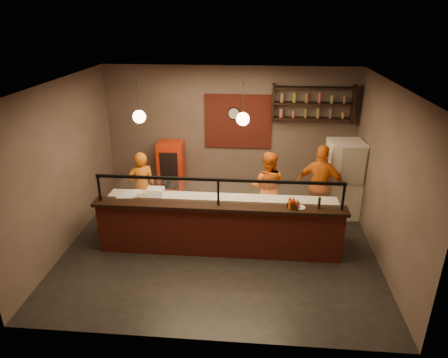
# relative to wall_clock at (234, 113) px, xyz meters

# --- Properties ---
(floor) EXTENTS (6.00, 6.00, 0.00)m
(floor) POSITION_rel_wall_clock_xyz_m (-0.10, -2.46, -2.10)
(floor) COLOR black
(floor) RESTS_ON ground
(ceiling) EXTENTS (6.00, 6.00, 0.00)m
(ceiling) POSITION_rel_wall_clock_xyz_m (-0.10, -2.46, 1.10)
(ceiling) COLOR #3C322E
(ceiling) RESTS_ON wall_back
(wall_back) EXTENTS (6.00, 0.00, 6.00)m
(wall_back) POSITION_rel_wall_clock_xyz_m (-0.10, 0.04, -0.50)
(wall_back) COLOR #705C52
(wall_back) RESTS_ON floor
(wall_left) EXTENTS (0.00, 5.00, 5.00)m
(wall_left) POSITION_rel_wall_clock_xyz_m (-3.10, -2.46, -0.50)
(wall_left) COLOR #705C52
(wall_left) RESTS_ON floor
(wall_right) EXTENTS (0.00, 5.00, 5.00)m
(wall_right) POSITION_rel_wall_clock_xyz_m (2.90, -2.46, -0.50)
(wall_right) COLOR #705C52
(wall_right) RESTS_ON floor
(wall_front) EXTENTS (6.00, 0.00, 6.00)m
(wall_front) POSITION_rel_wall_clock_xyz_m (-0.10, -4.96, -0.50)
(wall_front) COLOR #705C52
(wall_front) RESTS_ON floor
(brick_patch) EXTENTS (1.60, 0.04, 1.30)m
(brick_patch) POSITION_rel_wall_clock_xyz_m (0.10, 0.01, -0.20)
(brick_patch) COLOR maroon
(brick_patch) RESTS_ON wall_back
(service_counter) EXTENTS (4.60, 0.25, 1.00)m
(service_counter) POSITION_rel_wall_clock_xyz_m (-0.10, -2.76, -1.60)
(service_counter) COLOR maroon
(service_counter) RESTS_ON floor
(counter_ledge) EXTENTS (4.70, 0.37, 0.06)m
(counter_ledge) POSITION_rel_wall_clock_xyz_m (-0.10, -2.76, -1.07)
(counter_ledge) COLOR black
(counter_ledge) RESTS_ON service_counter
(worktop_cabinet) EXTENTS (4.60, 0.75, 0.85)m
(worktop_cabinet) POSITION_rel_wall_clock_xyz_m (-0.10, -2.26, -1.68)
(worktop_cabinet) COLOR gray
(worktop_cabinet) RESTS_ON floor
(worktop) EXTENTS (4.60, 0.75, 0.05)m
(worktop) POSITION_rel_wall_clock_xyz_m (-0.10, -2.26, -1.23)
(worktop) COLOR silver
(worktop) RESTS_ON worktop_cabinet
(sneeze_guard) EXTENTS (4.50, 0.05, 0.52)m
(sneeze_guard) POSITION_rel_wall_clock_xyz_m (-0.10, -2.76, -0.73)
(sneeze_guard) COLOR white
(sneeze_guard) RESTS_ON counter_ledge
(wall_shelving) EXTENTS (1.84, 0.28, 0.85)m
(wall_shelving) POSITION_rel_wall_clock_xyz_m (1.80, -0.14, 0.30)
(wall_shelving) COLOR black
(wall_shelving) RESTS_ON wall_back
(wall_clock) EXTENTS (0.30, 0.04, 0.30)m
(wall_clock) POSITION_rel_wall_clock_xyz_m (0.00, 0.00, 0.00)
(wall_clock) COLOR black
(wall_clock) RESTS_ON wall_back
(pendant_left) EXTENTS (0.24, 0.24, 0.77)m
(pendant_left) POSITION_rel_wall_clock_xyz_m (-1.60, -2.26, 0.45)
(pendant_left) COLOR black
(pendant_left) RESTS_ON ceiling
(pendant_right) EXTENTS (0.24, 0.24, 0.77)m
(pendant_right) POSITION_rel_wall_clock_xyz_m (0.30, -2.26, 0.45)
(pendant_right) COLOR black
(pendant_right) RESTS_ON ceiling
(cook_left) EXTENTS (0.68, 0.56, 1.59)m
(cook_left) POSITION_rel_wall_clock_xyz_m (-1.91, -1.49, -1.31)
(cook_left) COLOR orange
(cook_left) RESTS_ON floor
(cook_mid) EXTENTS (0.90, 0.77, 1.63)m
(cook_mid) POSITION_rel_wall_clock_xyz_m (0.83, -1.35, -1.28)
(cook_mid) COLOR orange
(cook_mid) RESTS_ON floor
(cook_right) EXTENTS (1.14, 0.75, 1.80)m
(cook_right) POSITION_rel_wall_clock_xyz_m (1.95, -1.36, -1.20)
(cook_right) COLOR orange
(cook_right) RESTS_ON floor
(fridge) EXTENTS (0.79, 0.74, 1.76)m
(fridge) POSITION_rel_wall_clock_xyz_m (2.50, -0.91, -1.22)
(fridge) COLOR silver
(fridge) RESTS_ON floor
(red_cooler) EXTENTS (0.64, 0.59, 1.44)m
(red_cooler) POSITION_rel_wall_clock_xyz_m (-1.50, -0.31, -1.38)
(red_cooler) COLOR red
(red_cooler) RESTS_ON floor
(pizza_dough) EXTENTS (0.63, 0.63, 0.01)m
(pizza_dough) POSITION_rel_wall_clock_xyz_m (0.49, -2.23, -1.19)
(pizza_dough) COLOR beige
(pizza_dough) RESTS_ON worktop
(prep_tub_a) EXTENTS (0.31, 0.26, 0.15)m
(prep_tub_a) POSITION_rel_wall_clock_xyz_m (-1.83, -2.31, -1.13)
(prep_tub_a) COLOR white
(prep_tub_a) RESTS_ON worktop
(prep_tub_b) EXTENTS (0.33, 0.27, 0.16)m
(prep_tub_b) POSITION_rel_wall_clock_xyz_m (-1.43, -2.15, -1.12)
(prep_tub_b) COLOR white
(prep_tub_b) RESTS_ON worktop
(prep_tub_c) EXTENTS (0.35, 0.30, 0.16)m
(prep_tub_c) POSITION_rel_wall_clock_xyz_m (-1.92, -2.51, -1.12)
(prep_tub_c) COLOR silver
(prep_tub_c) RESTS_ON worktop
(rolling_pin) EXTENTS (0.38, 0.07, 0.07)m
(rolling_pin) POSITION_rel_wall_clock_xyz_m (-1.66, -2.16, -1.17)
(rolling_pin) COLOR yellow
(rolling_pin) RESTS_ON worktop
(condiment_caddy) EXTENTS (0.24, 0.21, 0.11)m
(condiment_caddy) POSITION_rel_wall_clock_xyz_m (1.26, -2.76, -0.99)
(condiment_caddy) COLOR black
(condiment_caddy) RESTS_ON counter_ledge
(pepper_mill) EXTENTS (0.06, 0.06, 0.22)m
(pepper_mill) POSITION_rel_wall_clock_xyz_m (1.71, -2.76, -0.93)
(pepper_mill) COLOR black
(pepper_mill) RESTS_ON counter_ledge
(small_plate) EXTENTS (0.22, 0.22, 0.01)m
(small_plate) POSITION_rel_wall_clock_xyz_m (1.38, -2.75, -1.03)
(small_plate) COLOR white
(small_plate) RESTS_ON counter_ledge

